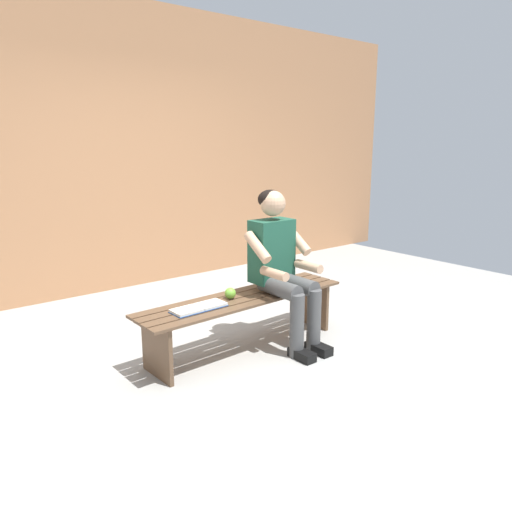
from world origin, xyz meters
The scene contains 6 objects.
ground_plane centered at (1.13, 1.00, -0.02)m, with size 10.00×7.00×0.04m, color #9E9E99.
brick_wall centered at (0.50, -2.28, 1.52)m, with size 9.50×0.24×3.04m, color #B27A51.
bench_near centered at (0.00, 0.00, 0.33)m, with size 1.79×0.47×0.42m.
person_seated centered at (-0.30, 0.10, 0.67)m, with size 0.50×0.69×1.23m.
apple centered at (0.11, -0.03, 0.47)m, with size 0.09×0.09×0.09m, color #72B738.
book_open centered at (0.43, 0.03, 0.43)m, with size 0.42×0.17×0.02m.
Camera 1 is at (2.19, 2.87, 1.58)m, focal length 34.29 mm.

